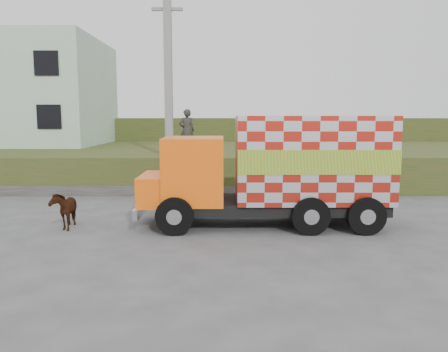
{
  "coord_description": "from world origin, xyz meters",
  "views": [
    {
      "loc": [
        1.16,
        -12.89,
        3.08
      ],
      "look_at": [
        1.18,
        0.28,
        1.3
      ],
      "focal_mm": 35.0,
      "sensor_mm": 36.0,
      "label": 1
    }
  ],
  "objects_px": {
    "cargo_truck": "(277,170)",
    "cow": "(64,209)",
    "utility_pole": "(169,92)",
    "pedestrian": "(187,131)"
  },
  "relations": [
    {
      "from": "pedestrian",
      "to": "utility_pole",
      "type": "bearing_deg",
      "value": 70.29
    },
    {
      "from": "utility_pole",
      "to": "cargo_truck",
      "type": "relative_size",
      "value": 1.14
    },
    {
      "from": "cargo_truck",
      "to": "cow",
      "type": "relative_size",
      "value": 5.53
    },
    {
      "from": "pedestrian",
      "to": "cargo_truck",
      "type": "bearing_deg",
      "value": 103.44
    },
    {
      "from": "utility_pole",
      "to": "pedestrian",
      "type": "height_order",
      "value": "utility_pole"
    },
    {
      "from": "utility_pole",
      "to": "pedestrian",
      "type": "bearing_deg",
      "value": 79.25
    },
    {
      "from": "utility_pole",
      "to": "cow",
      "type": "xyz_separation_m",
      "value": [
        -2.29,
        -5.53,
        -3.54
      ]
    },
    {
      "from": "cargo_truck",
      "to": "pedestrian",
      "type": "bearing_deg",
      "value": 112.23
    },
    {
      "from": "utility_pole",
      "to": "cargo_truck",
      "type": "xyz_separation_m",
      "value": [
        3.7,
        -5.21,
        -2.47
      ]
    },
    {
      "from": "utility_pole",
      "to": "cow",
      "type": "distance_m",
      "value": 6.95
    }
  ]
}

